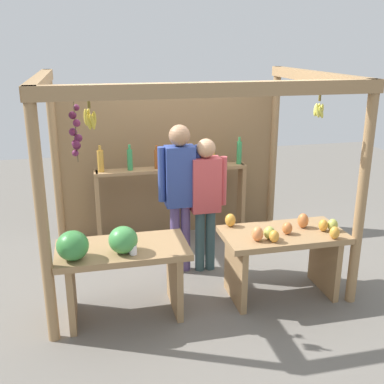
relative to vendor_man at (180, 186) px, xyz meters
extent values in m
plane|color=slate|center=(0.10, 0.05, -1.03)|extent=(12.00, 12.00, 0.00)
cylinder|color=#99754C|center=(-1.36, -1.04, 0.08)|extent=(0.10, 0.10, 2.22)
cylinder|color=#99754C|center=(1.56, -1.04, 0.08)|extent=(0.10, 0.10, 2.22)
cylinder|color=#99754C|center=(-1.36, 1.15, 0.08)|extent=(0.10, 0.10, 2.22)
cylinder|color=#99754C|center=(1.56, 1.15, 0.08)|extent=(0.10, 0.10, 2.22)
cube|color=#99754C|center=(0.10, -1.04, 1.13)|extent=(3.03, 0.12, 0.12)
cube|color=#99754C|center=(-1.36, 0.05, 1.13)|extent=(0.12, 2.29, 0.12)
cube|color=#99754C|center=(1.56, 0.05, 1.13)|extent=(0.12, 2.29, 0.12)
cube|color=olive|center=(0.10, 1.17, -0.03)|extent=(2.93, 0.04, 2.00)
cylinder|color=brown|center=(-0.93, -0.91, 1.02)|extent=(0.02, 0.02, 0.06)
ellipsoid|color=gold|center=(-0.89, -0.91, 0.90)|extent=(0.04, 0.06, 0.14)
ellipsoid|color=gold|center=(-0.91, -0.88, 0.89)|extent=(0.07, 0.06, 0.14)
ellipsoid|color=gold|center=(-0.94, -0.88, 0.92)|extent=(0.06, 0.05, 0.14)
ellipsoid|color=gold|center=(-0.96, -0.91, 0.92)|extent=(0.04, 0.06, 0.14)
ellipsoid|color=gold|center=(-0.94, -0.93, 0.89)|extent=(0.06, 0.05, 0.14)
ellipsoid|color=gold|center=(-0.91, -0.93, 0.88)|extent=(0.06, 0.05, 0.14)
cylinder|color=brown|center=(1.12, -0.88, 1.02)|extent=(0.02, 0.02, 0.06)
ellipsoid|color=#D1CC4C|center=(1.15, -0.88, 0.91)|extent=(0.04, 0.06, 0.13)
ellipsoid|color=#D1CC4C|center=(1.13, -0.84, 0.91)|extent=(0.06, 0.04, 0.13)
ellipsoid|color=#D1CC4C|center=(1.10, -0.86, 0.91)|extent=(0.06, 0.07, 0.13)
ellipsoid|color=#D1CC4C|center=(1.10, -0.89, 0.90)|extent=(0.06, 0.07, 0.13)
ellipsoid|color=#D1CC4C|center=(1.13, -0.91, 0.89)|extent=(0.08, 0.05, 0.13)
cylinder|color=#4C422D|center=(-1.05, -0.71, 0.78)|extent=(0.01, 0.01, 0.55)
sphere|color=#511938|center=(-1.03, -0.69, 0.97)|extent=(0.06, 0.06, 0.06)
sphere|color=#47142D|center=(-1.07, -0.70, 0.91)|extent=(0.07, 0.07, 0.07)
sphere|color=#601E42|center=(-1.04, -0.72, 0.85)|extent=(0.06, 0.06, 0.06)
sphere|color=#601E42|center=(-1.07, -0.69, 0.76)|extent=(0.07, 0.07, 0.07)
sphere|color=#511938|center=(-1.03, -0.72, 0.71)|extent=(0.07, 0.07, 0.07)
sphere|color=#601E42|center=(-1.06, -0.74, 0.67)|extent=(0.07, 0.07, 0.07)
sphere|color=#47142D|center=(-1.05, -0.71, 0.65)|extent=(0.07, 0.07, 0.07)
sphere|color=#601E42|center=(-1.07, -0.71, 0.58)|extent=(0.06, 0.06, 0.06)
cube|color=#99754C|center=(-0.71, -0.77, -0.35)|extent=(1.23, 0.64, 0.06)
cube|color=#99754C|center=(-1.20, -0.77, -0.70)|extent=(0.06, 0.58, 0.65)
cube|color=#99754C|center=(-0.21, -0.77, -0.70)|extent=(0.06, 0.58, 0.65)
ellipsoid|color=#38843D|center=(-1.15, -0.94, -0.19)|extent=(0.35, 0.35, 0.26)
ellipsoid|color=#429347|center=(-0.70, -0.89, -0.20)|extent=(0.37, 0.37, 0.25)
cylinder|color=white|center=(-0.62, -0.95, -0.27)|extent=(0.07, 0.07, 0.09)
cube|color=#99754C|center=(0.90, -0.77, -0.35)|extent=(1.23, 0.64, 0.06)
cube|color=#99754C|center=(0.41, -0.77, -0.70)|extent=(0.06, 0.58, 0.65)
cube|color=#99754C|center=(1.40, -0.77, -0.70)|extent=(0.06, 0.58, 0.65)
ellipsoid|color=#CC7038|center=(1.14, -0.70, -0.24)|extent=(0.16, 0.16, 0.15)
ellipsoid|color=gold|center=(1.32, -1.03, -0.26)|extent=(0.11, 0.11, 0.12)
ellipsoid|color=#E07F47|center=(0.57, -0.92, -0.25)|extent=(0.16, 0.16, 0.15)
ellipsoid|color=gold|center=(0.72, -0.98, -0.26)|extent=(0.13, 0.13, 0.12)
ellipsoid|color=gold|center=(0.43, -0.51, -0.25)|extent=(0.15, 0.15, 0.14)
ellipsoid|color=#A8B24C|center=(1.40, -0.85, -0.26)|extent=(0.11, 0.11, 0.13)
ellipsoid|color=#CC7038|center=(0.92, -0.82, -0.26)|extent=(0.14, 0.14, 0.12)
ellipsoid|color=gold|center=(1.30, -0.83, -0.26)|extent=(0.13, 0.13, 0.12)
ellipsoid|color=#A8B24C|center=(0.70, -0.89, -0.26)|extent=(0.13, 0.13, 0.13)
cube|color=#99754C|center=(-0.88, 0.88, -0.53)|extent=(0.05, 0.20, 1.00)
cube|color=#99754C|center=(1.02, 0.88, -0.53)|extent=(0.05, 0.20, 1.00)
cube|color=#99754C|center=(0.07, 0.88, -0.05)|extent=(1.90, 0.22, 0.04)
cylinder|color=gold|center=(-0.81, 0.88, 0.11)|extent=(0.08, 0.08, 0.27)
cylinder|color=gold|center=(-0.81, 0.88, 0.27)|extent=(0.04, 0.04, 0.06)
cylinder|color=#338C4C|center=(-0.46, 0.88, 0.10)|extent=(0.07, 0.07, 0.26)
cylinder|color=#338C4C|center=(-0.46, 0.88, 0.26)|extent=(0.03, 0.03, 0.06)
cylinder|color=#994C1E|center=(-0.12, 0.88, 0.09)|extent=(0.06, 0.06, 0.24)
cylinder|color=#994C1E|center=(-0.12, 0.88, 0.24)|extent=(0.03, 0.03, 0.06)
cylinder|color=gold|center=(0.25, 0.88, 0.10)|extent=(0.06, 0.06, 0.26)
cylinder|color=gold|center=(0.25, 0.88, 0.26)|extent=(0.03, 0.03, 0.06)
cylinder|color=gold|center=(0.60, 0.88, 0.09)|extent=(0.08, 0.08, 0.24)
cylinder|color=gold|center=(0.60, 0.88, 0.24)|extent=(0.03, 0.03, 0.06)
cylinder|color=#338C4C|center=(0.97, 0.88, 0.12)|extent=(0.07, 0.07, 0.30)
cylinder|color=#338C4C|center=(0.97, 0.88, 0.30)|extent=(0.03, 0.03, 0.06)
cylinder|color=#58457B|center=(-0.06, 0.00, -0.63)|extent=(0.11, 0.11, 0.80)
cylinder|color=#58457B|center=(0.06, 0.00, -0.63)|extent=(0.11, 0.11, 0.80)
cube|color=#2D428C|center=(0.00, 0.00, 0.10)|extent=(0.32, 0.19, 0.67)
cylinder|color=#2D428C|center=(-0.20, 0.00, 0.14)|extent=(0.08, 0.08, 0.61)
cylinder|color=#2D428C|center=(0.20, 0.00, 0.14)|extent=(0.08, 0.08, 0.61)
sphere|color=#997051|center=(0.00, 0.00, 0.56)|extent=(0.23, 0.23, 0.23)
cylinder|color=#345155|center=(0.22, -0.04, -0.67)|extent=(0.11, 0.11, 0.72)
cylinder|color=#345155|center=(0.34, -0.04, -0.67)|extent=(0.11, 0.11, 0.72)
cube|color=#BF474C|center=(0.28, -0.04, 0.00)|extent=(0.32, 0.19, 0.61)
cylinder|color=#BF474C|center=(0.08, -0.04, 0.03)|extent=(0.08, 0.08, 0.55)
cylinder|color=#BF474C|center=(0.48, -0.04, 0.03)|extent=(0.08, 0.08, 0.55)
sphere|color=tan|center=(0.28, -0.04, 0.41)|extent=(0.21, 0.21, 0.21)
camera|label=1|loc=(-0.96, -4.80, 1.51)|focal=43.77mm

